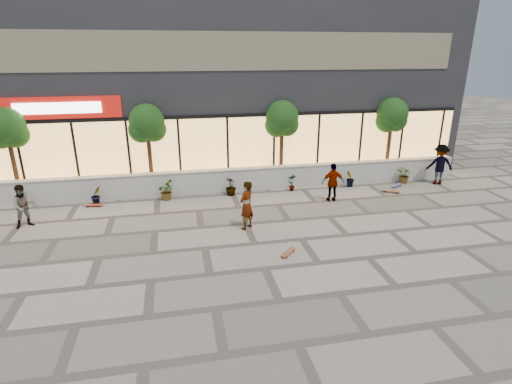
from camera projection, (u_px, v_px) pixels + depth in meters
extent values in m
plane|color=#A69C90|center=(265.00, 269.00, 11.69)|extent=(80.00, 80.00, 0.00)
cube|color=white|center=(231.00, 180.00, 17.99)|extent=(22.00, 0.35, 1.00)
cube|color=#B2AFA8|center=(231.00, 169.00, 17.81)|extent=(22.00, 0.42, 0.04)
cube|color=#26262B|center=(216.00, 85.00, 21.80)|extent=(24.00, 9.00, 8.50)
cube|color=#F4B661|center=(228.00, 149.00, 18.49)|extent=(23.04, 0.05, 3.00)
cube|color=black|center=(227.00, 116.00, 17.94)|extent=(23.04, 0.08, 0.15)
cube|color=#A4120B|center=(58.00, 108.00, 16.42)|extent=(5.00, 0.10, 0.90)
cube|color=white|center=(58.00, 108.00, 16.36)|extent=(3.40, 0.06, 0.45)
cube|color=brown|center=(225.00, 51.00, 17.04)|extent=(21.60, 0.05, 1.60)
imported|color=#153A12|center=(22.00, 200.00, 15.91)|extent=(0.43, 0.29, 0.81)
imported|color=#153A12|center=(96.00, 195.00, 16.44)|extent=(0.57, 0.57, 0.81)
imported|color=#153A12|center=(166.00, 191.00, 16.97)|extent=(0.68, 0.77, 0.81)
imported|color=#153A12|center=(231.00, 186.00, 17.49)|extent=(0.64, 0.64, 0.81)
imported|color=#153A12|center=(292.00, 182.00, 18.02)|extent=(0.46, 0.35, 0.81)
imported|color=#153A12|center=(350.00, 179.00, 18.54)|extent=(0.55, 0.57, 0.81)
imported|color=#153A12|center=(405.00, 175.00, 19.07)|extent=(0.77, 0.84, 0.81)
cylinder|color=#452818|center=(14.00, 163.00, 16.57)|extent=(0.18, 0.18, 3.24)
sphere|color=#153A12|center=(6.00, 126.00, 16.05)|extent=(1.50, 1.50, 1.50)
sphere|color=#153A12|center=(1.00, 135.00, 16.07)|extent=(1.10, 1.10, 1.10)
sphere|color=#153A12|center=(15.00, 134.00, 16.26)|extent=(1.10, 1.10, 1.10)
cylinder|color=#452818|center=(150.00, 156.00, 17.60)|extent=(0.18, 0.18, 3.24)
sphere|color=#153A12|center=(147.00, 121.00, 17.08)|extent=(1.50, 1.50, 1.50)
sphere|color=#153A12|center=(141.00, 130.00, 17.11)|extent=(1.10, 1.10, 1.10)
sphere|color=#153A12|center=(153.00, 129.00, 17.29)|extent=(1.10, 1.10, 1.10)
cylinder|color=#452818|center=(281.00, 150.00, 18.72)|extent=(0.18, 0.18, 3.24)
sphere|color=#153A12|center=(282.00, 117.00, 18.20)|extent=(1.50, 1.50, 1.50)
sphere|color=#153A12|center=(277.00, 125.00, 18.23)|extent=(1.10, 1.10, 1.10)
sphere|color=#153A12|center=(287.00, 124.00, 18.42)|extent=(1.10, 1.10, 1.10)
cylinder|color=#452818|center=(389.00, 145.00, 19.76)|extent=(0.18, 0.18, 3.24)
sphere|color=#153A12|center=(392.00, 113.00, 19.24)|extent=(1.50, 1.50, 1.50)
sphere|color=#153A12|center=(387.00, 121.00, 19.26)|extent=(1.10, 1.10, 1.10)
sphere|color=#153A12|center=(396.00, 120.00, 19.45)|extent=(1.10, 1.10, 1.10)
imported|color=white|center=(247.00, 205.00, 14.04)|extent=(0.76, 0.75, 1.77)
imported|color=#957D60|center=(24.00, 206.00, 14.23)|extent=(0.96, 0.87, 1.59)
imported|color=white|center=(333.00, 182.00, 16.68)|extent=(0.99, 0.46, 1.64)
imported|color=maroon|center=(440.00, 164.00, 18.80)|extent=(1.39, 1.03, 1.92)
cube|color=brown|center=(288.00, 252.00, 12.49)|extent=(0.63, 0.65, 0.02)
cylinder|color=black|center=(290.00, 250.00, 12.72)|extent=(0.06, 0.06, 0.05)
cylinder|color=black|center=(293.00, 251.00, 12.65)|extent=(0.06, 0.06, 0.05)
cylinder|color=black|center=(283.00, 256.00, 12.36)|extent=(0.06, 0.06, 0.05)
cylinder|color=black|center=(287.00, 257.00, 12.30)|extent=(0.06, 0.06, 0.05)
cube|color=#CC4026|center=(93.00, 205.00, 16.30)|extent=(0.77, 0.30, 0.02)
cylinder|color=black|center=(100.00, 205.00, 16.39)|extent=(0.06, 0.04, 0.05)
cylinder|color=black|center=(99.00, 206.00, 16.26)|extent=(0.06, 0.04, 0.05)
cylinder|color=black|center=(88.00, 206.00, 16.37)|extent=(0.06, 0.04, 0.05)
cylinder|color=black|center=(87.00, 207.00, 16.24)|extent=(0.06, 0.04, 0.05)
cube|color=brown|center=(391.00, 191.00, 17.89)|extent=(0.80, 0.60, 0.02)
cylinder|color=black|center=(397.00, 192.00, 17.90)|extent=(0.07, 0.06, 0.06)
cylinder|color=black|center=(397.00, 193.00, 17.77)|extent=(0.07, 0.06, 0.06)
cylinder|color=black|center=(385.00, 191.00, 18.06)|extent=(0.07, 0.06, 0.06)
cylinder|color=black|center=(385.00, 192.00, 17.93)|extent=(0.07, 0.06, 0.06)
cube|color=#54559A|center=(397.00, 185.00, 18.67)|extent=(0.74, 0.57, 0.02)
cylinder|color=black|center=(398.00, 185.00, 18.89)|extent=(0.06, 0.05, 0.05)
cylinder|color=black|center=(400.00, 185.00, 18.80)|extent=(0.06, 0.05, 0.05)
cylinder|color=black|center=(393.00, 187.00, 18.59)|extent=(0.06, 0.05, 0.05)
cylinder|color=black|center=(396.00, 188.00, 18.49)|extent=(0.06, 0.05, 0.05)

